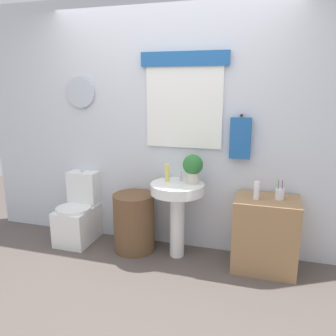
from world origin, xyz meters
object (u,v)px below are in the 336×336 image
at_px(pedestal_sink, 177,201).
at_px(wooden_cabinet, 265,234).
at_px(laundry_hamper, 134,222).
at_px(potted_plant, 193,167).
at_px(soap_bottle, 167,173).
at_px(toothbrush_cup, 280,194).
at_px(toilet, 79,215).
at_px(lotion_bottle, 257,190).

xyz_separation_m(pedestal_sink, wooden_cabinet, (0.87, 0.00, -0.24)).
bearing_deg(pedestal_sink, wooden_cabinet, 0.00).
height_order(laundry_hamper, potted_plant, potted_plant).
height_order(pedestal_sink, wooden_cabinet, pedestal_sink).
distance_m(laundry_hamper, wooden_cabinet, 1.34).
height_order(soap_bottle, potted_plant, potted_plant).
bearing_deg(pedestal_sink, toothbrush_cup, 1.17).
xyz_separation_m(laundry_hamper, pedestal_sink, (0.47, -0.00, 0.28)).
bearing_deg(potted_plant, toilet, -178.99).
distance_m(pedestal_sink, potted_plant, 0.38).
distance_m(laundry_hamper, lotion_bottle, 1.33).
bearing_deg(pedestal_sink, potted_plant, 23.20).
bearing_deg(pedestal_sink, laundry_hamper, 180.00).
bearing_deg(wooden_cabinet, potted_plant, 175.28).
relative_size(pedestal_sink, potted_plant, 2.68).
relative_size(toilet, wooden_cabinet, 1.12).
bearing_deg(wooden_cabinet, toilet, 178.96).
xyz_separation_m(toilet, pedestal_sink, (1.16, -0.04, 0.30)).
height_order(toilet, lotion_bottle, lotion_bottle).
bearing_deg(toothbrush_cup, potted_plant, 177.22).
bearing_deg(toilet, toothbrush_cup, -0.46).
relative_size(pedestal_sink, toothbrush_cup, 4.20).
distance_m(laundry_hamper, soap_bottle, 0.66).
bearing_deg(wooden_cabinet, laundry_hamper, 180.00).
relative_size(soap_bottle, lotion_bottle, 1.06).
bearing_deg(laundry_hamper, potted_plant, 5.58).
bearing_deg(wooden_cabinet, toothbrush_cup, 10.86).
xyz_separation_m(toilet, soap_bottle, (1.04, 0.01, 0.57)).
distance_m(toilet, soap_bottle, 1.19).
distance_m(laundry_hamper, pedestal_sink, 0.55).
distance_m(toilet, wooden_cabinet, 2.03).
xyz_separation_m(soap_bottle, potted_plant, (0.26, 0.01, 0.08)).
bearing_deg(wooden_cabinet, lotion_bottle, -158.80).
height_order(laundry_hamper, lotion_bottle, lotion_bottle).
distance_m(soap_bottle, potted_plant, 0.27).
bearing_deg(toilet, laundry_hamper, -3.08).
bearing_deg(wooden_cabinet, soap_bottle, 177.10).
distance_m(pedestal_sink, toothbrush_cup, 0.98).
bearing_deg(toilet, potted_plant, 1.01).
distance_m(pedestal_sink, wooden_cabinet, 0.90).
xyz_separation_m(soap_bottle, toothbrush_cup, (1.09, -0.03, -0.11)).
bearing_deg(potted_plant, soap_bottle, -177.80).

